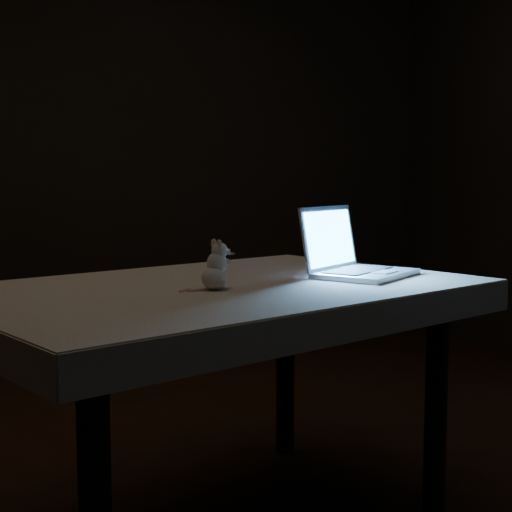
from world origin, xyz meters
name	(u,v)px	position (x,y,z in m)	size (l,w,h in m)	color
floor	(110,506)	(0.00, 0.00, 0.00)	(5.00, 5.00, 0.00)	black
back_wall	(70,123)	(0.00, 2.50, 1.30)	(4.50, 0.04, 2.60)	black
table	(218,411)	(0.28, -0.24, 0.34)	(1.27, 0.82, 0.68)	black
tablecloth	(253,298)	(0.37, -0.25, 0.64)	(1.35, 0.90, 0.08)	beige
laptop	(366,241)	(0.72, -0.20, 0.79)	(0.30, 0.26, 0.20)	silver
plush_mouse	(214,265)	(0.24, -0.34, 0.75)	(0.09, 0.09, 0.13)	white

